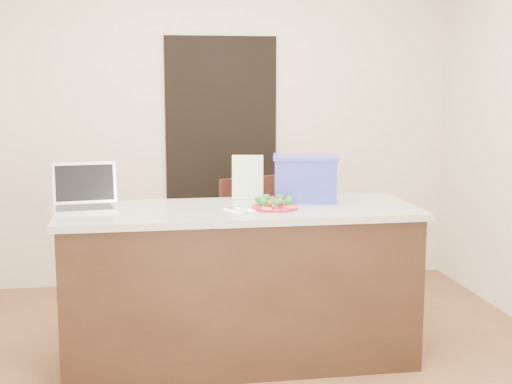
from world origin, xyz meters
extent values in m
plane|color=brown|center=(0.00, 0.00, 0.00)|extent=(4.00, 4.00, 0.00)
plane|color=beige|center=(0.00, 2.00, 1.35)|extent=(4.00, 0.00, 4.00)
plane|color=beige|center=(0.00, -2.00, 1.35)|extent=(4.00, 0.00, 4.00)
cube|color=black|center=(0.10, 1.98, 1.00)|extent=(0.90, 0.02, 2.00)
cube|color=black|center=(0.00, 0.25, 0.44)|extent=(2.00, 0.70, 0.88)
cube|color=beige|center=(0.00, 0.25, 0.90)|extent=(2.06, 0.76, 0.04)
cylinder|color=maroon|center=(0.19, 0.18, 0.93)|extent=(0.27, 0.27, 0.02)
torus|color=maroon|center=(0.19, 0.18, 0.93)|extent=(0.27, 0.27, 0.01)
sphere|color=olive|center=(0.19, 0.18, 0.96)|extent=(0.04, 0.04, 0.04)
sphere|color=olive|center=(0.23, 0.19, 0.96)|extent=(0.04, 0.04, 0.04)
sphere|color=olive|center=(0.20, 0.21, 0.96)|extent=(0.04, 0.04, 0.04)
sphere|color=olive|center=(0.17, 0.20, 0.96)|extent=(0.04, 0.04, 0.04)
sphere|color=olive|center=(0.16, 0.16, 0.96)|extent=(0.04, 0.04, 0.04)
sphere|color=olive|center=(0.19, 0.14, 0.96)|extent=(0.04, 0.04, 0.04)
ellipsoid|color=#15511A|center=(0.11, 0.21, 0.97)|extent=(0.05, 0.05, 0.04)
ellipsoid|color=#15511A|center=(0.12, 0.13, 0.97)|extent=(0.05, 0.05, 0.04)
ellipsoid|color=#15511A|center=(0.19, 0.09, 0.97)|extent=(0.05, 0.05, 0.04)
ellipsoid|color=#15511A|center=(0.26, 0.12, 0.97)|extent=(0.05, 0.05, 0.04)
ellipsoid|color=#15511A|center=(0.28, 0.19, 0.97)|extent=(0.05, 0.05, 0.04)
ellipsoid|color=#15511A|center=(0.24, 0.26, 0.97)|extent=(0.05, 0.05, 0.04)
ellipsoid|color=#15511A|center=(0.16, 0.26, 0.97)|extent=(0.05, 0.05, 0.04)
torus|color=#FFA51A|center=(0.11, 0.24, 0.94)|extent=(0.06, 0.06, 0.01)
torus|color=#FFA51A|center=(0.13, 0.10, 0.94)|extent=(0.06, 0.06, 0.01)
torus|color=#FFA51A|center=(0.28, 0.12, 0.94)|extent=(0.06, 0.06, 0.01)
torus|color=#FFA51A|center=(0.26, 0.26, 0.94)|extent=(0.06, 0.06, 0.01)
cube|color=white|center=(-0.02, 0.16, 0.92)|extent=(0.19, 0.19, 0.01)
cube|color=#ABACB0|center=(-0.04, 0.14, 0.93)|extent=(0.08, 0.09, 0.00)
cube|color=#ABACB0|center=(-0.04, 0.20, 0.93)|extent=(0.05, 0.05, 0.00)
cube|color=white|center=(0.01, 0.11, 0.93)|extent=(0.04, 0.10, 0.01)
cube|color=#ABACB0|center=(0.01, 0.21, 0.93)|extent=(0.04, 0.12, 0.00)
cylinder|color=white|center=(0.18, 0.10, 0.95)|extent=(0.03, 0.03, 0.05)
cylinder|color=white|center=(0.18, 0.10, 0.98)|extent=(0.02, 0.02, 0.01)
cylinder|color=red|center=(0.18, 0.10, 0.99)|extent=(0.03, 0.03, 0.01)
cylinder|color=red|center=(0.18, 0.10, 0.94)|extent=(0.03, 0.03, 0.02)
cube|color=#B6B6BB|center=(-0.88, 0.33, 0.93)|extent=(0.39, 0.29, 0.02)
cube|color=#B6B6BB|center=(-0.88, 0.45, 1.06)|extent=(0.37, 0.10, 0.24)
cube|color=black|center=(-0.88, 0.45, 1.06)|extent=(0.33, 0.09, 0.21)
cube|color=#262729|center=(-0.88, 0.32, 0.94)|extent=(0.33, 0.21, 0.00)
cube|color=white|center=(0.09, 0.54, 1.06)|extent=(0.20, 0.07, 0.27)
cube|color=#293295|center=(0.43, 0.41, 1.05)|extent=(0.41, 0.32, 0.26)
cube|color=#293295|center=(0.43, 0.41, 1.19)|extent=(0.43, 0.35, 0.02)
cube|color=#33130F|center=(0.18, 0.84, 0.47)|extent=(0.57, 0.57, 0.04)
cube|color=#33130F|center=(0.18, 1.04, 0.74)|extent=(0.42, 0.20, 0.50)
cylinder|color=#33130F|center=(-0.01, 0.66, 0.23)|extent=(0.04, 0.04, 0.47)
cylinder|color=#33130F|center=(0.36, 0.66, 0.23)|extent=(0.04, 0.04, 0.47)
cylinder|color=#33130F|center=(-0.01, 1.03, 0.23)|extent=(0.04, 0.04, 0.47)
cylinder|color=#33130F|center=(0.36, 1.03, 0.23)|extent=(0.04, 0.04, 0.47)
camera|label=1|loc=(-0.57, -3.76, 1.64)|focal=50.00mm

